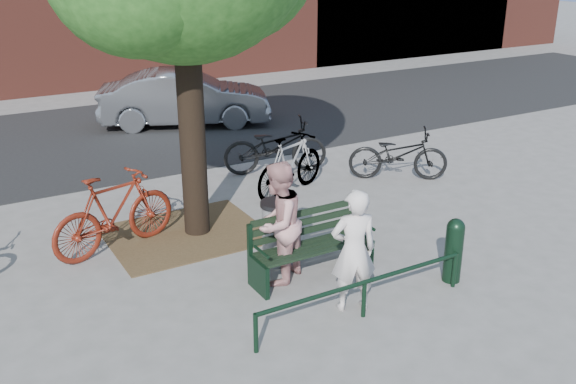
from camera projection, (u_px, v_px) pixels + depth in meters
ground at (312, 276)px, 8.95m from camera, size 90.00×90.00×0.00m
dirt_pit at (186, 234)px, 10.25m from camera, size 2.40×2.00×0.02m
road at (129, 133)px, 15.81m from camera, size 40.00×7.00×0.01m
park_bench at (309, 243)px, 8.84m from camera, size 1.74×0.54×0.97m
guard_railing at (364, 288)px, 7.83m from camera, size 3.06×0.06×0.51m
person_left at (354, 251)px, 7.89m from camera, size 0.67×0.54×1.61m
person_right at (278, 223)px, 8.55m from camera, size 1.05×0.99×1.70m
bollard at (454, 248)px, 8.67m from camera, size 0.25×0.25×0.92m
litter_bin at (277, 232)px, 9.18m from camera, size 0.46×0.46×0.95m
bicycle_b at (114, 212)px, 9.52m from camera, size 2.12×1.11×1.23m
bicycle_c at (275, 146)px, 12.89m from camera, size 2.23×1.36×1.11m
bicycle_d at (290, 165)px, 11.78m from camera, size 1.94×1.19×1.13m
bicycle_e at (398, 154)px, 12.55m from camera, size 1.98×1.62×1.01m
parked_car at (185, 98)px, 16.34m from camera, size 4.52×3.01×1.41m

